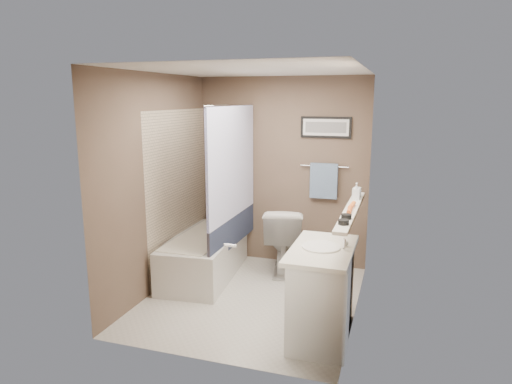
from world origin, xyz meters
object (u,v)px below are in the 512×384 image
(candle_bowl_far, at_px, (346,216))
(soap_bottle, at_px, (356,191))
(toilet, at_px, (284,239))
(vanity, at_px, (322,295))
(hair_brush_front, at_px, (350,210))
(bathtub, at_px, (205,256))
(hair_brush_back, at_px, (352,205))
(candle_bowl_near, at_px, (344,222))
(glass_jar, at_px, (357,192))

(candle_bowl_far, height_order, soap_bottle, soap_bottle)
(toilet, bearing_deg, soap_bottle, 135.68)
(vanity, relative_size, hair_brush_front, 4.09)
(soap_bottle, bearing_deg, bathtub, 175.08)
(toilet, xyz_separation_m, hair_brush_back, (0.90, -0.99, 0.72))
(vanity, distance_m, soap_bottle, 1.17)
(bathtub, xyz_separation_m, candle_bowl_far, (1.79, -0.97, 0.89))
(hair_brush_back, height_order, soap_bottle, soap_bottle)
(hair_brush_front, relative_size, hair_brush_back, 1.00)
(toilet, xyz_separation_m, vanity, (0.72, -1.44, -0.02))
(candle_bowl_near, bearing_deg, vanity, 138.01)
(candle_bowl_far, distance_m, soap_bottle, 0.82)
(hair_brush_back, bearing_deg, candle_bowl_near, -90.00)
(vanity, xyz_separation_m, candle_bowl_near, (0.19, -0.17, 0.73))
(hair_brush_front, bearing_deg, soap_bottle, 90.00)
(bathtub, xyz_separation_m, hair_brush_back, (1.79, -0.54, 0.89))
(glass_jar, bearing_deg, candle_bowl_far, -90.00)
(vanity, xyz_separation_m, hair_brush_front, (0.19, 0.27, 0.74))
(hair_brush_back, xyz_separation_m, soap_bottle, (0.00, 0.38, 0.06))
(glass_jar, bearing_deg, soap_bottle, -90.00)
(bathtub, bearing_deg, hair_brush_back, -22.15)
(candle_bowl_far, distance_m, glass_jar, 0.93)
(hair_brush_front, height_order, hair_brush_back, same)
(bathtub, distance_m, glass_jar, 2.01)
(candle_bowl_near, xyz_separation_m, soap_bottle, (0.00, 1.00, 0.06))
(candle_bowl_near, relative_size, hair_brush_front, 0.41)
(toilet, relative_size, hair_brush_front, 3.78)
(candle_bowl_near, height_order, candle_bowl_far, same)
(hair_brush_back, bearing_deg, vanity, -112.16)
(toilet, relative_size, hair_brush_back, 3.78)
(candle_bowl_far, bearing_deg, glass_jar, 90.00)
(vanity, xyz_separation_m, soap_bottle, (0.19, 0.84, 0.80))
(hair_brush_back, bearing_deg, bathtub, 163.25)
(bathtub, relative_size, candle_bowl_far, 16.67)
(toilet, height_order, glass_jar, glass_jar)
(hair_brush_front, xyz_separation_m, glass_jar, (0.00, 0.69, 0.03))
(bathtub, distance_m, hair_brush_front, 2.12)
(glass_jar, bearing_deg, hair_brush_back, -90.00)
(hair_brush_front, bearing_deg, hair_brush_back, 90.00)
(candle_bowl_near, bearing_deg, glass_jar, 90.00)
(hair_brush_back, bearing_deg, toilet, 132.53)
(vanity, bearing_deg, bathtub, 145.81)
(soap_bottle, bearing_deg, candle_bowl_far, -90.00)
(candle_bowl_near, relative_size, glass_jar, 0.90)
(hair_brush_front, distance_m, soap_bottle, 0.58)
(toilet, distance_m, hair_brush_front, 1.65)
(bathtub, distance_m, soap_bottle, 2.03)
(hair_brush_front, height_order, soap_bottle, soap_bottle)
(candle_bowl_near, bearing_deg, candle_bowl_far, 90.00)
(toilet, relative_size, glass_jar, 8.32)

